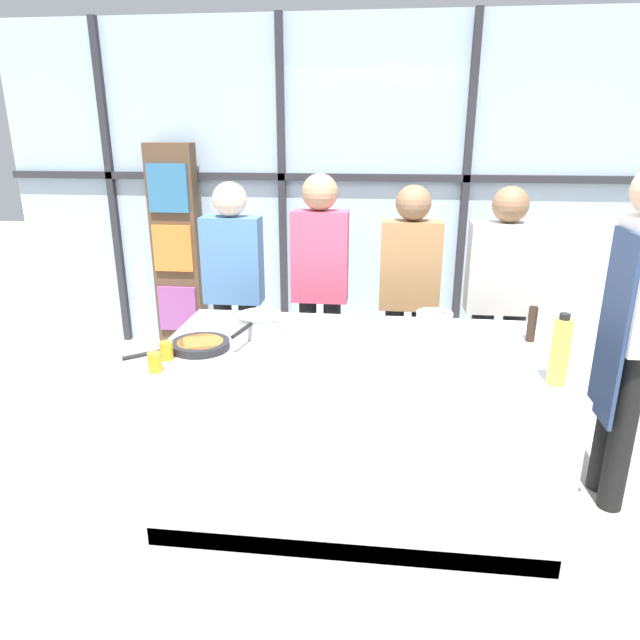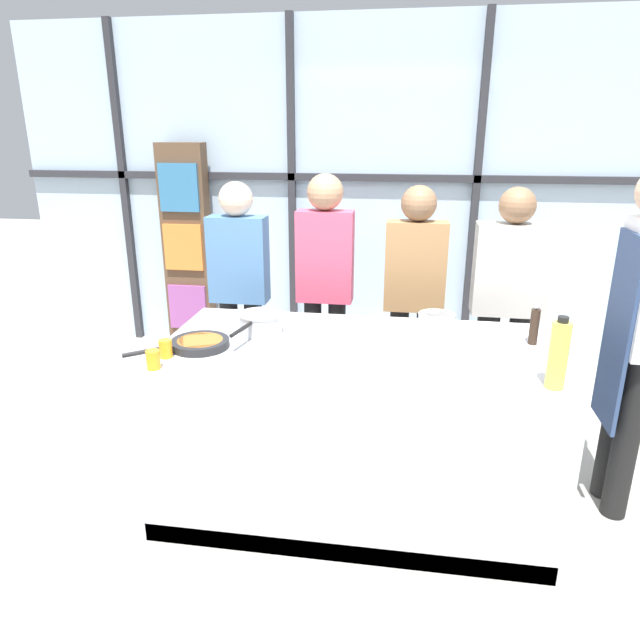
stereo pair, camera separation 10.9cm
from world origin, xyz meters
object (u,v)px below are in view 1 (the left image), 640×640
(frying_pan, at_px, (199,345))
(white_plate, at_px, (437,354))
(saucepan, at_px, (260,323))
(oil_bottle, at_px, (560,351))
(pepper_grinder, at_px, (532,323))
(mixing_bowl, at_px, (434,318))
(juice_glass_near, at_px, (155,362))
(chef, at_px, (634,317))
(spectator_center_left, at_px, (320,280))
(spectator_center_right, at_px, (409,290))
(juice_glass_far, at_px, (166,351))
(spectator_far_right, at_px, (501,297))
(spectator_far_left, at_px, (234,284))

(frying_pan, height_order, white_plate, frying_pan)
(saucepan, bearing_deg, white_plate, -11.76)
(oil_bottle, relative_size, pepper_grinder, 1.50)
(frying_pan, relative_size, white_plate, 1.62)
(saucepan, bearing_deg, pepper_grinder, 2.46)
(mixing_bowl, distance_m, juice_glass_near, 1.53)
(chef, height_order, oil_bottle, chef)
(chef, bearing_deg, white_plate, 102.62)
(spectator_center_left, relative_size, saucepan, 3.86)
(spectator_center_left, xyz_separation_m, spectator_center_right, (0.59, 0.00, -0.05))
(spectator_center_left, distance_m, spectator_center_right, 0.59)
(chef, relative_size, juice_glass_far, 20.13)
(spectator_center_left, height_order, spectator_far_right, spectator_center_left)
(spectator_far_left, xyz_separation_m, spectator_far_right, (1.77, -0.00, -0.03))
(chef, height_order, spectator_center_right, chef)
(chef, height_order, spectator_far_right, chef)
(white_plate, height_order, pepper_grinder, pepper_grinder)
(chef, bearing_deg, juice_glass_far, 100.71)
(chef, distance_m, pepper_grinder, 0.48)
(oil_bottle, bearing_deg, chef, 45.34)
(saucepan, bearing_deg, spectator_center_left, 75.11)
(spectator_center_right, bearing_deg, frying_pan, 45.64)
(mixing_bowl, bearing_deg, white_plate, -92.52)
(spectator_far_left, xyz_separation_m, oil_bottle, (1.77, -1.30, 0.11))
(pepper_grinder, xyz_separation_m, juice_glass_far, (-1.77, -0.46, -0.05))
(frying_pan, bearing_deg, pepper_grinder, 10.62)
(spectator_far_left, height_order, frying_pan, spectator_far_left)
(chef, distance_m, oil_bottle, 0.69)
(spectator_center_left, distance_m, mixing_bowl, 0.92)
(oil_bottle, bearing_deg, pepper_grinder, 88.91)
(saucepan, height_order, mixing_bowl, saucepan)
(chef, distance_m, spectator_far_left, 2.40)
(spectator_center_right, height_order, saucepan, spectator_center_right)
(spectator_center_left, bearing_deg, frying_pan, 66.34)
(spectator_far_right, distance_m, frying_pan, 1.98)
(spectator_far_right, relative_size, white_plate, 5.78)
(saucepan, relative_size, pepper_grinder, 2.03)
(spectator_center_left, distance_m, oil_bottle, 1.76)
(oil_bottle, bearing_deg, mixing_bowl, 122.43)
(spectator_far_right, bearing_deg, frying_pan, 33.38)
(saucepan, relative_size, juice_glass_near, 4.87)
(spectator_far_left, height_order, white_plate, spectator_far_left)
(chef, relative_size, spectator_far_right, 1.12)
(spectator_far_right, bearing_deg, spectator_far_left, 0.00)
(spectator_center_right, xyz_separation_m, white_plate, (0.10, -1.03, -0.03))
(white_plate, xyz_separation_m, mixing_bowl, (0.02, 0.46, 0.03))
(spectator_center_left, xyz_separation_m, spectator_far_right, (1.18, 0.00, -0.08))
(chef, distance_m, frying_pan, 2.16)
(spectator_center_left, distance_m, pepper_grinder, 1.42)
(mixing_bowl, bearing_deg, spectator_far_right, 50.90)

